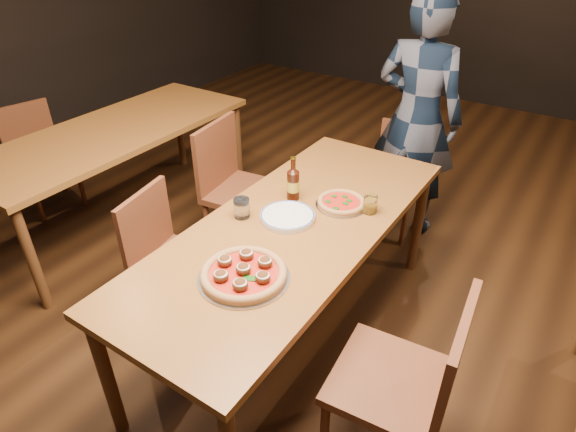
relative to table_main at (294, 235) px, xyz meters
The scene contains 15 objects.
ground 0.68m from the table_main, ahead, with size 9.00×9.00×0.00m, color black.
table_main is the anchor object (origin of this frame).
table_left 1.73m from the table_main, 169.99° to the left, with size 0.80×2.00×0.75m.
chair_main_nw 0.67m from the table_main, 155.83° to the right, with size 0.40×0.40×0.86m, color #593117, non-canonical shape.
chair_main_sw 0.86m from the table_main, 144.80° to the left, with size 0.45×0.45×0.97m, color #593117, non-canonical shape.
chair_main_e 0.83m from the table_main, 28.39° to the right, with size 0.44×0.44×0.95m, color #593117, non-canonical shape.
chair_end 1.32m from the table_main, 89.29° to the left, with size 0.38×0.38×0.82m, color #593117, non-canonical shape.
chair_nbr_left 2.39m from the table_main, behind, with size 0.39×0.39×0.84m, color #593117, non-canonical shape.
pizza_meatball 0.47m from the table_main, 83.67° to the right, with size 0.38×0.38×0.07m.
pizza_margherita 0.31m from the table_main, 67.68° to the left, with size 0.27×0.27×0.03m.
plate_stack 0.10m from the table_main, 159.29° to the left, with size 0.27×0.27×0.03m, color white.
beer_bottle 0.29m from the table_main, 123.74° to the left, with size 0.07×0.07×0.23m.
water_glass 0.29m from the table_main, 160.59° to the right, with size 0.08×0.08×0.10m, color white.
amber_glass 0.42m from the table_main, 48.79° to the left, with size 0.07×0.07×0.09m, color #A97813.
diner 1.45m from the table_main, 87.24° to the left, with size 0.61×0.40×1.69m, color black.
Camera 1 is at (1.05, -1.64, 2.05)m, focal length 30.00 mm.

